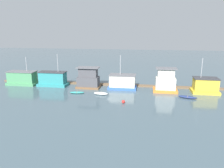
{
  "coord_description": "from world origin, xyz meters",
  "views": [
    {
      "loc": [
        7.74,
        -48.82,
        13.72
      ],
      "look_at": [
        0.0,
        -1.0,
        1.4
      ],
      "focal_mm": 35.0,
      "sensor_mm": 36.0,
      "label": 1
    }
  ],
  "objects_px": {
    "dinghy_white": "(101,93)",
    "mooring_post_near_left": "(197,87)",
    "houseboat_yellow": "(205,86)",
    "buoy_red": "(123,102)",
    "houseboat_teal": "(53,79)",
    "houseboat_green": "(22,78)",
    "houseboat_blue": "(122,82)",
    "houseboat_brown": "(88,79)",
    "houseboat_orange": "(166,82)",
    "dinghy_navy": "(188,97)",
    "dinghy_teal": "(77,92)"
  },
  "relations": [
    {
      "from": "buoy_red",
      "to": "dinghy_white",
      "type": "bearing_deg",
      "value": 138.04
    },
    {
      "from": "dinghy_white",
      "to": "houseboat_orange",
      "type": "bearing_deg",
      "value": 18.75
    },
    {
      "from": "houseboat_yellow",
      "to": "dinghy_white",
      "type": "bearing_deg",
      "value": -167.25
    },
    {
      "from": "houseboat_yellow",
      "to": "dinghy_navy",
      "type": "relative_size",
      "value": 1.99
    },
    {
      "from": "houseboat_green",
      "to": "houseboat_brown",
      "type": "relative_size",
      "value": 1.34
    },
    {
      "from": "dinghy_teal",
      "to": "dinghy_navy",
      "type": "height_order",
      "value": "dinghy_navy"
    },
    {
      "from": "houseboat_yellow",
      "to": "buoy_red",
      "type": "distance_m",
      "value": 19.65
    },
    {
      "from": "houseboat_brown",
      "to": "houseboat_teal",
      "type": "bearing_deg",
      "value": 176.92
    },
    {
      "from": "houseboat_green",
      "to": "mooring_post_near_left",
      "type": "distance_m",
      "value": 42.56
    },
    {
      "from": "dinghy_white",
      "to": "mooring_post_near_left",
      "type": "height_order",
      "value": "mooring_post_near_left"
    },
    {
      "from": "houseboat_teal",
      "to": "houseboat_orange",
      "type": "height_order",
      "value": "houseboat_teal"
    },
    {
      "from": "houseboat_brown",
      "to": "houseboat_blue",
      "type": "relative_size",
      "value": 0.71
    },
    {
      "from": "houseboat_blue",
      "to": "houseboat_orange",
      "type": "relative_size",
      "value": 1.47
    },
    {
      "from": "houseboat_orange",
      "to": "houseboat_teal",
      "type": "bearing_deg",
      "value": 178.16
    },
    {
      "from": "houseboat_yellow",
      "to": "buoy_red",
      "type": "bearing_deg",
      "value": -149.72
    },
    {
      "from": "houseboat_brown",
      "to": "dinghy_white",
      "type": "relative_size",
      "value": 1.71
    },
    {
      "from": "houseboat_blue",
      "to": "dinghy_white",
      "type": "bearing_deg",
      "value": -125.97
    },
    {
      "from": "buoy_red",
      "to": "mooring_post_near_left",
      "type": "bearing_deg",
      "value": 37.63
    },
    {
      "from": "houseboat_yellow",
      "to": "houseboat_orange",
      "type": "bearing_deg",
      "value": -177.46
    },
    {
      "from": "buoy_red",
      "to": "houseboat_teal",
      "type": "bearing_deg",
      "value": 150.88
    },
    {
      "from": "dinghy_white",
      "to": "mooring_post_near_left",
      "type": "xyz_separation_m",
      "value": [
        21.18,
        7.34,
        0.48
      ]
    },
    {
      "from": "houseboat_teal",
      "to": "houseboat_orange",
      "type": "relative_size",
      "value": 1.47
    },
    {
      "from": "houseboat_yellow",
      "to": "mooring_post_near_left",
      "type": "bearing_deg",
      "value": 116.38
    },
    {
      "from": "dinghy_navy",
      "to": "buoy_red",
      "type": "bearing_deg",
      "value": -157.71
    },
    {
      "from": "dinghy_navy",
      "to": "dinghy_white",
      "type": "bearing_deg",
      "value": -179.04
    },
    {
      "from": "houseboat_green",
      "to": "houseboat_yellow",
      "type": "distance_m",
      "value": 43.64
    },
    {
      "from": "houseboat_orange",
      "to": "dinghy_white",
      "type": "relative_size",
      "value": 1.65
    },
    {
      "from": "dinghy_white",
      "to": "mooring_post_near_left",
      "type": "relative_size",
      "value": 2.19
    },
    {
      "from": "houseboat_teal",
      "to": "dinghy_white",
      "type": "xyz_separation_m",
      "value": [
        13.25,
        -5.54,
        -1.39
      ]
    },
    {
      "from": "houseboat_green",
      "to": "houseboat_orange",
      "type": "relative_size",
      "value": 1.39
    },
    {
      "from": "houseboat_teal",
      "to": "dinghy_white",
      "type": "bearing_deg",
      "value": -22.69
    },
    {
      "from": "houseboat_brown",
      "to": "houseboat_yellow",
      "type": "bearing_deg",
      "value": 0.0
    },
    {
      "from": "houseboat_green",
      "to": "mooring_post_near_left",
      "type": "relative_size",
      "value": 5.03
    },
    {
      "from": "dinghy_teal",
      "to": "houseboat_green",
      "type": "bearing_deg",
      "value": 161.64
    },
    {
      "from": "houseboat_blue",
      "to": "dinghy_white",
      "type": "height_order",
      "value": "houseboat_blue"
    },
    {
      "from": "houseboat_green",
      "to": "houseboat_teal",
      "type": "bearing_deg",
      "value": 0.92
    },
    {
      "from": "houseboat_green",
      "to": "dinghy_white",
      "type": "relative_size",
      "value": 2.3
    },
    {
      "from": "houseboat_green",
      "to": "buoy_red",
      "type": "xyz_separation_m",
      "value": [
        26.7,
        -10.25,
        -1.31
      ]
    },
    {
      "from": "mooring_post_near_left",
      "to": "houseboat_blue",
      "type": "bearing_deg",
      "value": -174.01
    },
    {
      "from": "buoy_red",
      "to": "houseboat_blue",
      "type": "bearing_deg",
      "value": 97.48
    },
    {
      "from": "houseboat_blue",
      "to": "dinghy_navy",
      "type": "height_order",
      "value": "houseboat_blue"
    },
    {
      "from": "dinghy_white",
      "to": "dinghy_navy",
      "type": "height_order",
      "value": "same"
    },
    {
      "from": "dinghy_white",
      "to": "houseboat_brown",
      "type": "bearing_deg",
      "value": 128.98
    },
    {
      "from": "mooring_post_near_left",
      "to": "dinghy_white",
      "type": "bearing_deg",
      "value": -160.89
    },
    {
      "from": "houseboat_yellow",
      "to": "dinghy_white",
      "type": "xyz_separation_m",
      "value": [
        -22.32,
        -5.05,
        -1.33
      ]
    },
    {
      "from": "dinghy_teal",
      "to": "houseboat_blue",
      "type": "bearing_deg",
      "value": 30.11
    },
    {
      "from": "houseboat_orange",
      "to": "dinghy_white",
      "type": "height_order",
      "value": "houseboat_orange"
    },
    {
      "from": "houseboat_blue",
      "to": "buoy_red",
      "type": "height_order",
      "value": "houseboat_blue"
    },
    {
      "from": "dinghy_navy",
      "to": "buoy_red",
      "type": "relative_size",
      "value": 6.03
    },
    {
      "from": "houseboat_orange",
      "to": "houseboat_yellow",
      "type": "distance_m",
      "value": 8.6
    }
  ]
}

